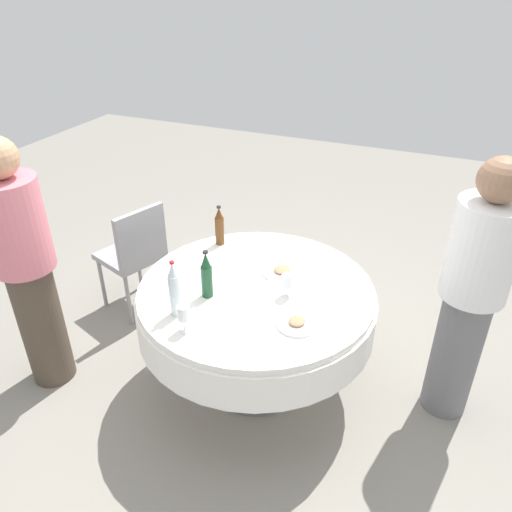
{
  "coord_description": "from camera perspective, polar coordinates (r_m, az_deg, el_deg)",
  "views": [
    {
      "loc": [
        -2.14,
        -0.91,
        2.32
      ],
      "look_at": [
        0.0,
        0.0,
        0.95
      ],
      "focal_mm": 34.85,
      "sensor_mm": 36.0,
      "label": 1
    }
  ],
  "objects": [
    {
      "name": "fork_left",
      "position": [
        2.85,
        -10.42,
        -3.63
      ],
      "size": [
        0.13,
        0.15,
        0.0
      ],
      "primitive_type": "cube",
      "rotation": [
        0.0,
        0.0,
        0.89
      ],
      "color": "silver",
      "rests_on": "dining_table"
    },
    {
      "name": "plate_rear",
      "position": [
        2.54,
        4.71,
        -7.69
      ],
      "size": [
        0.21,
        0.21,
        0.04
      ],
      "color": "white",
      "rests_on": "dining_table"
    },
    {
      "name": "dining_table",
      "position": [
        2.9,
        0.0,
        -6.04
      ],
      "size": [
        1.37,
        1.37,
        0.74
      ],
      "color": "white",
      "rests_on": "ground_plane"
    },
    {
      "name": "knife_inner",
      "position": [
        2.9,
        -2.64,
        -2.49
      ],
      "size": [
        0.17,
        0.1,
        0.0
      ],
      "primitive_type": "cube",
      "rotation": [
        0.0,
        0.0,
        5.79
      ],
      "color": "silver",
      "rests_on": "dining_table"
    },
    {
      "name": "fork_far",
      "position": [
        2.76,
        0.33,
        -4.26
      ],
      "size": [
        0.12,
        0.15,
        0.0
      ],
      "primitive_type": "cube",
      "rotation": [
        0.0,
        0.0,
        4.07
      ],
      "color": "silver",
      "rests_on": "dining_table"
    },
    {
      "name": "bottle_dark_green_left",
      "position": [
        2.69,
        -5.69,
        -2.24
      ],
      "size": [
        0.06,
        0.06,
        0.28
      ],
      "color": "#194728",
      "rests_on": "dining_table"
    },
    {
      "name": "wine_glass_right",
      "position": [
        2.7,
        3.65,
        -2.92
      ],
      "size": [
        0.07,
        0.07,
        0.13
      ],
      "color": "white",
      "rests_on": "dining_table"
    },
    {
      "name": "chair_near",
      "position": [
        3.71,
        -13.69,
        0.57
      ],
      "size": [
        0.51,
        0.51,
        0.87
      ],
      "rotation": [
        0.0,
        0.0,
        -0.33
      ],
      "color": "#99999E",
      "rests_on": "ground_plane"
    },
    {
      "name": "bottle_clear_far",
      "position": [
        2.56,
        -9.34,
        -3.88
      ],
      "size": [
        0.06,
        0.06,
        0.32
      ],
      "color": "silver",
      "rests_on": "dining_table"
    },
    {
      "name": "wine_glass_inner",
      "position": [
        2.47,
        -8.32,
        -6.67
      ],
      "size": [
        0.06,
        0.06,
        0.15
      ],
      "color": "white",
      "rests_on": "dining_table"
    },
    {
      "name": "bottle_brown_west",
      "position": [
        3.2,
        -4.21,
        3.39
      ],
      "size": [
        0.06,
        0.06,
        0.27
      ],
      "color": "#593314",
      "rests_on": "dining_table"
    },
    {
      "name": "person_west",
      "position": [
        3.12,
        -24.91,
        -1.01
      ],
      "size": [
        0.34,
        0.34,
        1.59
      ],
      "rotation": [
        0.0,
        0.0,
        0.34
      ],
      "color": "#4C3F33",
      "rests_on": "ground_plane"
    },
    {
      "name": "plate_front",
      "position": [
        2.94,
        3.0,
        -1.78
      ],
      "size": [
        0.23,
        0.23,
        0.04
      ],
      "color": "white",
      "rests_on": "dining_table"
    },
    {
      "name": "person_left",
      "position": [
        2.86,
        23.5,
        -3.87
      ],
      "size": [
        0.34,
        0.34,
        1.57
      ],
      "rotation": [
        0.0,
        0.0,
        3.39
      ],
      "color": "slate",
      "rests_on": "ground_plane"
    },
    {
      "name": "ground_plane",
      "position": [
        3.29,
        0.0,
        -14.33
      ],
      "size": [
        10.0,
        10.0,
        0.0
      ],
      "primitive_type": "plane",
      "color": "gray"
    }
  ]
}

